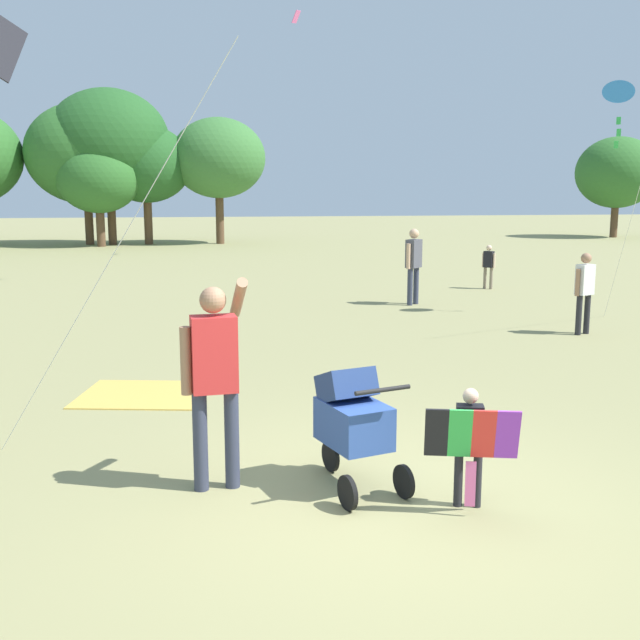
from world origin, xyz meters
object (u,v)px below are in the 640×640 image
(person_adult_flyer, at_px, (214,369))
(kite_orange_delta, at_px, (619,94))
(child_with_butterfly_kite, at_px, (470,437))
(picnic_blanket, at_px, (143,394))
(person_couple_left, at_px, (489,263))
(stroller, at_px, (352,417))
(person_red_shirt, at_px, (414,260))
(person_kid_running, at_px, (585,287))

(person_adult_flyer, xyz_separation_m, kite_orange_delta, (7.68, 7.58, 3.17))
(child_with_butterfly_kite, distance_m, kite_orange_delta, 10.72)
(child_with_butterfly_kite, bearing_deg, picnic_blanket, 126.18)
(person_adult_flyer, bearing_deg, kite_orange_delta, 44.61)
(person_couple_left, xyz_separation_m, picnic_blanket, (-7.77, -8.78, -0.63))
(kite_orange_delta, bearing_deg, stroller, -130.33)
(child_with_butterfly_kite, height_order, picnic_blanket, child_with_butterfly_kite)
(kite_orange_delta, bearing_deg, person_couple_left, 99.98)
(person_red_shirt, bearing_deg, person_kid_running, -61.99)
(stroller, xyz_separation_m, person_kid_running, (5.23, 6.08, 0.22))
(picnic_blanket, bearing_deg, stroller, -58.62)
(stroller, distance_m, picnic_blanket, 3.83)
(picnic_blanket, bearing_deg, person_red_shirt, 51.47)
(stroller, relative_size, picnic_blanket, 0.76)
(person_couple_left, xyz_separation_m, person_kid_running, (-0.57, -5.94, 0.18))
(kite_orange_delta, height_order, person_kid_running, kite_orange_delta)
(person_adult_flyer, relative_size, person_red_shirt, 1.10)
(kite_orange_delta, bearing_deg, child_with_butterfly_kite, -124.65)
(person_adult_flyer, xyz_separation_m, person_red_shirt, (4.38, 9.65, -0.07))
(kite_orange_delta, relative_size, person_kid_running, 3.19)
(child_with_butterfly_kite, xyz_separation_m, person_couple_left, (4.98, 12.59, 0.06))
(child_with_butterfly_kite, relative_size, person_adult_flyer, 0.54)
(child_with_butterfly_kite, bearing_deg, person_red_shirt, 76.78)
(person_adult_flyer, relative_size, person_couple_left, 1.64)
(person_adult_flyer, bearing_deg, stroller, -7.08)
(person_couple_left, bearing_deg, stroller, -115.76)
(stroller, bearing_deg, person_couple_left, 64.24)
(person_red_shirt, bearing_deg, kite_orange_delta, -32.10)
(person_adult_flyer, height_order, person_couple_left, person_adult_flyer)
(child_with_butterfly_kite, relative_size, picnic_blanket, 0.65)
(child_with_butterfly_kite, distance_m, picnic_blanket, 4.75)
(child_with_butterfly_kite, relative_size, kite_orange_delta, 0.22)
(kite_orange_delta, xyz_separation_m, person_kid_running, (-1.32, -1.64, -3.38))
(person_adult_flyer, relative_size, person_kid_running, 1.28)
(stroller, bearing_deg, person_adult_flyer, 172.92)
(child_with_butterfly_kite, xyz_separation_m, picnic_blanket, (-2.79, 3.81, -0.58))
(child_with_butterfly_kite, height_order, person_couple_left, person_couple_left)
(child_with_butterfly_kite, distance_m, person_red_shirt, 10.66)
(stroller, bearing_deg, person_kid_running, 49.30)
(child_with_butterfly_kite, relative_size, person_red_shirt, 0.59)
(child_with_butterfly_kite, xyz_separation_m, person_red_shirt, (2.44, 10.37, 0.38))
(picnic_blanket, bearing_deg, person_kid_running, 21.58)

